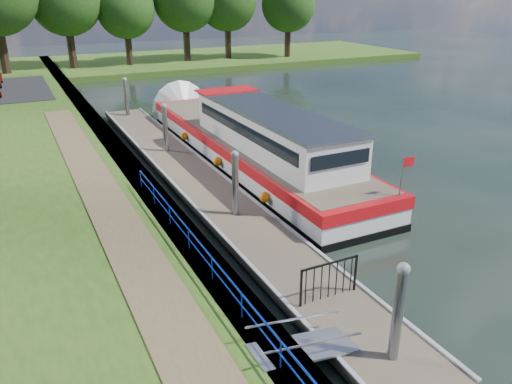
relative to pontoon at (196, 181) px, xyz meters
name	(u,v)px	position (x,y,z in m)	size (l,w,h in m)	color
ground	(377,357)	(0.00, -13.00, -0.18)	(160.00, 160.00, 0.00)	black
bank_edge	(130,172)	(-2.55, 2.00, 0.20)	(1.10, 90.00, 0.78)	#473D2D
far_bank	(179,61)	(12.00, 39.00, 0.12)	(60.00, 18.00, 0.60)	#305117
footpath	(123,233)	(-4.40, -5.00, 0.62)	(1.60, 40.00, 0.05)	brown
blue_fence	(226,280)	(-2.75, -10.00, 1.13)	(0.04, 18.04, 0.72)	#0C2DBF
pontoon	(196,181)	(0.00, 0.00, 0.00)	(2.50, 30.00, 0.56)	brown
mooring_piles	(195,159)	(0.00, 0.00, 1.10)	(0.30, 27.30, 3.55)	gray
gangway	(303,347)	(-1.85, -12.50, 0.44)	(2.58, 1.00, 0.92)	#A5A8AD
gate_panel	(329,275)	(0.00, -10.80, 0.97)	(1.85, 0.05, 1.15)	black
barge	(245,140)	(3.60, 2.35, 0.90)	(4.36, 21.15, 4.78)	black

